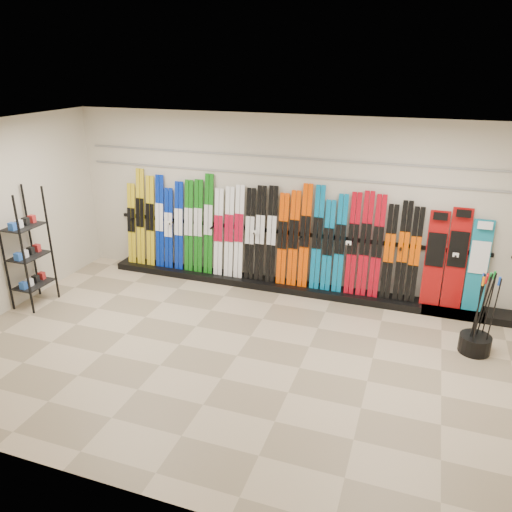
% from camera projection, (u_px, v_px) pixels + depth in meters
% --- Properties ---
extents(floor, '(8.00, 8.00, 0.00)m').
position_uv_depth(floor, '(237.00, 356.00, 6.88)').
color(floor, gray).
rests_on(floor, ground).
extents(back_wall, '(8.00, 0.00, 8.00)m').
position_uv_depth(back_wall, '(289.00, 204.00, 8.52)').
color(back_wall, beige).
rests_on(back_wall, floor).
extents(ceiling, '(8.00, 8.00, 0.00)m').
position_uv_depth(ceiling, '(233.00, 134.00, 5.78)').
color(ceiling, silver).
rests_on(ceiling, back_wall).
extents(ski_rack_base, '(8.00, 0.40, 0.12)m').
position_uv_depth(ski_rack_base, '(296.00, 288.00, 8.79)').
color(ski_rack_base, black).
rests_on(ski_rack_base, floor).
extents(skis, '(5.37, 0.24, 1.82)m').
position_uv_depth(skis, '(260.00, 235.00, 8.72)').
color(skis, gold).
rests_on(skis, ski_rack_base).
extents(snowboards, '(0.94, 0.25, 1.59)m').
position_uv_depth(snowboards, '(456.00, 261.00, 7.78)').
color(snowboards, '#990C0C').
rests_on(snowboards, ski_rack_base).
extents(accessory_rack, '(0.40, 0.60, 1.95)m').
position_uv_depth(accessory_rack, '(28.00, 249.00, 8.01)').
color(accessory_rack, black).
rests_on(accessory_rack, floor).
extents(pole_bin, '(0.43, 0.43, 0.25)m').
position_uv_depth(pole_bin, '(475.00, 344.00, 6.93)').
color(pole_bin, black).
rests_on(pole_bin, floor).
extents(ski_poles, '(0.26, 0.36, 1.18)m').
position_uv_depth(ski_poles, '(482.00, 314.00, 6.72)').
color(ski_poles, black).
rests_on(ski_poles, pole_bin).
extents(slatwall_rail_0, '(7.60, 0.02, 0.03)m').
position_uv_depth(slatwall_rail_0, '(289.00, 176.00, 8.32)').
color(slatwall_rail_0, gray).
rests_on(slatwall_rail_0, back_wall).
extents(slatwall_rail_1, '(7.60, 0.02, 0.03)m').
position_uv_depth(slatwall_rail_1, '(290.00, 158.00, 8.21)').
color(slatwall_rail_1, gray).
rests_on(slatwall_rail_1, back_wall).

